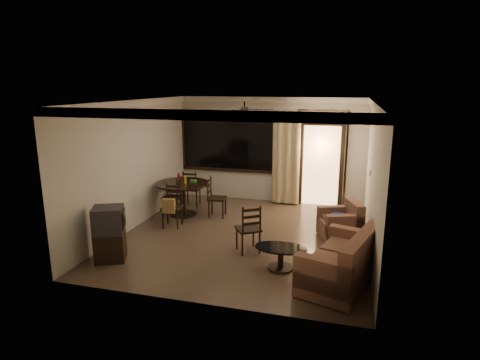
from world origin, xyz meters
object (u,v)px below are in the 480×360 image
(dining_chair_west, at_px, (173,204))
(armchair, at_px, (342,223))
(dining_table, at_px, (183,190))
(coffee_table, at_px, (281,254))
(dining_chair_east, at_px, (217,205))
(dining_chair_south, at_px, (172,214))
(sofa, at_px, (343,264))
(tv_cabinet, at_px, (109,234))
(side_chair, at_px, (248,237))
(dining_chair_north, at_px, (192,195))

(dining_chair_west, bearing_deg, armchair, 76.83)
(dining_table, distance_m, dining_chair_west, 0.43)
(coffee_table, bearing_deg, dining_chair_east, 129.37)
(dining_chair_east, relative_size, dining_chair_south, 1.00)
(dining_chair_east, bearing_deg, armchair, -109.10)
(dining_chair_south, bearing_deg, dining_chair_east, 45.70)
(dining_chair_west, distance_m, dining_chair_south, 0.83)
(armchair, xyz_separation_m, coffee_table, (-0.98, -1.74, -0.05))
(dining_chair_west, xyz_separation_m, sofa, (4.08, -2.50, 0.07))
(coffee_table, bearing_deg, armchair, 60.49)
(dining_table, xyz_separation_m, tv_cabinet, (-0.25, -2.76, -0.13))
(sofa, relative_size, side_chair, 1.91)
(coffee_table, bearing_deg, side_chair, 142.18)
(dining_chair_north, bearing_deg, dining_chair_west, 73.99)
(dining_table, relative_size, sofa, 0.70)
(dining_table, xyz_separation_m, armchair, (3.78, -0.56, -0.32))
(dining_chair_west, height_order, dining_chair_south, same)
(dining_table, relative_size, armchair, 1.31)
(dining_table, distance_m, dining_chair_east, 0.91)
(dining_table, bearing_deg, dining_chair_east, 6.47)
(dining_table, xyz_separation_m, dining_chair_west, (-0.24, -0.10, -0.35))
(dining_chair_east, xyz_separation_m, side_chair, (1.25, -1.84, 0.00))
(dining_chair_south, bearing_deg, tv_cabinet, -106.77)
(dining_chair_west, bearing_deg, tv_cabinet, -6.77)
(dining_chair_west, height_order, dining_chair_east, same)
(dining_chair_east, distance_m, side_chair, 2.22)
(armchair, xyz_separation_m, side_chair, (-1.70, -1.18, -0.03))
(sofa, bearing_deg, coffee_table, -178.05)
(dining_table, distance_m, coffee_table, 3.64)
(dining_chair_south, height_order, sofa, dining_chair_south)
(dining_chair_north, distance_m, coffee_table, 4.22)
(dining_table, distance_m, dining_chair_north, 0.86)
(coffee_table, height_order, side_chair, side_chair)
(armchair, bearing_deg, dining_chair_north, 139.81)
(coffee_table, bearing_deg, dining_table, 140.54)
(dining_chair_south, distance_m, sofa, 4.13)
(dining_chair_west, relative_size, coffee_table, 1.05)
(dining_table, height_order, side_chair, dining_table)
(dining_chair_east, distance_m, armchair, 3.02)
(dining_table, bearing_deg, armchair, -8.47)
(tv_cabinet, bearing_deg, sofa, -21.67)
(dining_table, bearing_deg, tv_cabinet, -95.13)
(dining_chair_south, bearing_deg, side_chair, -30.77)
(dining_chair_east, relative_size, coffee_table, 1.05)
(dining_chair_south, xyz_separation_m, dining_chair_north, (-0.19, 1.63, -0.02))
(dining_chair_south, relative_size, armchair, 0.96)
(dining_chair_east, distance_m, dining_chair_south, 1.20)
(dining_chair_east, relative_size, sofa, 0.52)
(dining_table, height_order, dining_chair_north, dining_table)
(dining_table, bearing_deg, coffee_table, -39.46)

